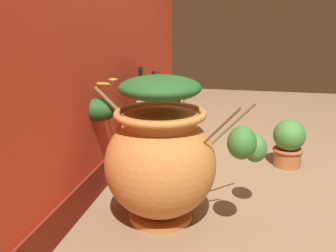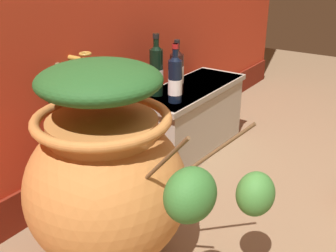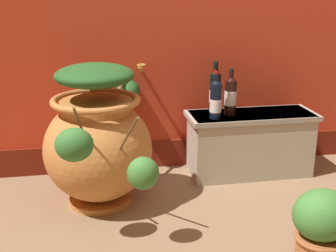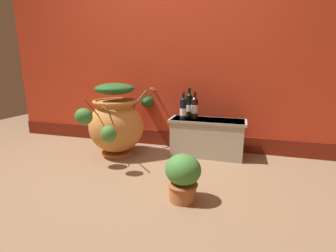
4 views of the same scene
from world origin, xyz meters
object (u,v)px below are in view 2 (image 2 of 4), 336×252
object	(u,v)px
terracotta_urn	(108,176)
wine_bottle_right	(156,69)
wine_bottle_middle	(175,79)
wine_bottle_left	(177,71)

from	to	relation	value
terracotta_urn	wine_bottle_right	bearing A→B (deg)	23.03
terracotta_urn	wine_bottle_middle	size ratio (longest dim) A/B	3.66
terracotta_urn	wine_bottle_middle	world-z (taller)	terracotta_urn
wine_bottle_left	wine_bottle_middle	size ratio (longest dim) A/B	0.98
terracotta_urn	wine_bottle_left	size ratio (longest dim) A/B	3.75
terracotta_urn	wine_bottle_left	xyz separation A→B (m)	(0.83, 0.24, 0.16)
wine_bottle_middle	wine_bottle_right	distance (m)	0.15
terracotta_urn	wine_bottle_right	size ratio (longest dim) A/B	3.35
wine_bottle_left	wine_bottle_right	distance (m)	0.11
terracotta_urn	wine_bottle_middle	distance (m)	0.76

